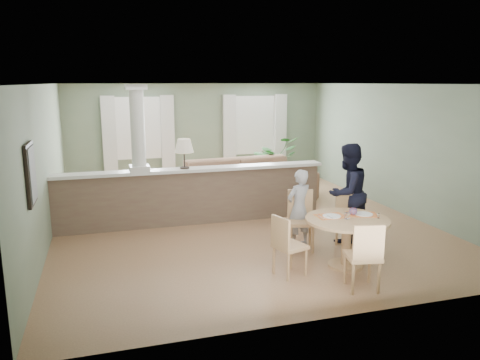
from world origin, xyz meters
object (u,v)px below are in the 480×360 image
object	(u,v)px
sofa	(244,181)
chair_near	(365,254)
dining_table	(347,228)
man_person	(347,193)
chair_far_boy	(301,217)
chair_far_man	(349,217)
houseplant	(274,162)
chair_side	(286,243)
child_person	(299,208)

from	to	relation	value
sofa	chair_near	size ratio (longest dim) A/B	3.49
dining_table	man_person	bearing A→B (deg)	61.13
chair_near	chair_far_boy	bearing A→B (deg)	-73.92
chair_far_man	chair_near	world-z (taller)	chair_near
houseplant	sofa	bearing A→B (deg)	-135.33
sofa	chair_side	distance (m)	4.39
sofa	dining_table	xyz separation A→B (m)	(0.32, -4.25, 0.11)
houseplant	man_person	world-z (taller)	man_person
chair_near	chair_side	xyz separation A→B (m)	(-0.80, 0.76, -0.03)
sofa	chair_side	bearing A→B (deg)	-104.31
chair_side	dining_table	bearing A→B (deg)	-102.54
child_person	dining_table	bearing A→B (deg)	92.39
chair_far_boy	chair_near	world-z (taller)	chair_far_boy
chair_far_boy	chair_near	size ratio (longest dim) A/B	1.03
chair_far_man	chair_near	size ratio (longest dim) A/B	0.99
dining_table	chair_far_boy	size ratio (longest dim) A/B	1.27
houseplant	chair_near	distance (m)	6.38
chair_near	man_person	bearing A→B (deg)	-100.63
dining_table	child_person	distance (m)	1.09
chair_far_man	chair_side	world-z (taller)	chair_far_man
chair_far_boy	chair_side	distance (m)	1.22
dining_table	chair_side	distance (m)	1.01
chair_far_man	chair_near	xyz separation A→B (m)	(-0.68, -1.60, 0.01)
chair_far_boy	chair_side	xyz separation A→B (m)	(-0.67, -1.02, -0.05)
chair_near	houseplant	bearing A→B (deg)	-87.95
chair_far_boy	chair_side	size ratio (longest dim) A/B	1.09
sofa	chair_far_man	bearing A→B (deg)	-82.56
chair_far_boy	man_person	distance (m)	0.97
dining_table	child_person	bearing A→B (deg)	107.02
chair_far_boy	chair_far_man	size ratio (longest dim) A/B	1.04
child_person	chair_far_man	bearing A→B (deg)	145.59
sofa	chair_far_man	world-z (taller)	sofa
man_person	chair_near	bearing A→B (deg)	45.87
houseplant	man_person	xyz separation A→B (m)	(-0.31, -4.39, 0.18)
chair_near	dining_table	bearing A→B (deg)	-91.90
chair_far_boy	chair_near	bearing A→B (deg)	-68.54
chair_far_boy	child_person	xyz separation A→B (m)	(0.02, 0.11, 0.12)
chair_far_boy	chair_far_man	bearing A→B (deg)	4.87
chair_far_boy	man_person	bearing A→B (deg)	24.15
chair_far_man	man_person	distance (m)	0.46
dining_table	chair_side	bearing A→B (deg)	-175.27
dining_table	sofa	bearing A→B (deg)	94.28
sofa	chair_far_boy	bearing A→B (deg)	-95.63
man_person	chair_far_boy	bearing A→B (deg)	-14.73
dining_table	chair_far_man	world-z (taller)	chair_far_man
chair_near	child_person	distance (m)	1.89
chair_far_man	chair_side	size ratio (longest dim) A/B	1.05
chair_side	child_person	bearing A→B (deg)	-48.55
child_person	man_person	size ratio (longest dim) A/B	0.77
chair_far_boy	chair_far_man	xyz separation A→B (m)	(0.81, -0.18, -0.02)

